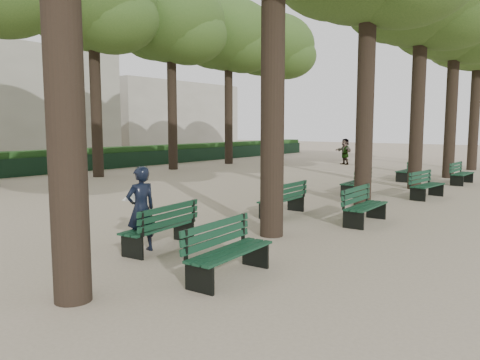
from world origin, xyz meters
The scene contains 22 objects.
ground centered at (0.00, 0.00, 0.00)m, with size 120.00×120.00×0.00m, color tan.
tree_central_4 centered at (1.50, 18.00, 7.65)m, with size 6.00×6.00×9.95m.
tree_central_5 centered at (1.50, 23.00, 7.65)m, with size 6.00×6.00×9.95m.
tree_far_2 centered at (-12.00, 8.00, 8.14)m, with size 6.00×6.00×10.45m.
tree_far_3 centered at (-12.00, 13.00, 8.14)m, with size 6.00×6.00×10.45m.
tree_far_4 centered at (-12.00, 18.00, 8.14)m, with size 6.00×6.00×10.45m.
tree_far_5 centered at (-12.00, 23.00, 8.14)m, with size 6.00×6.00×10.45m.
bench_left_0 centered at (0.37, 0.67, 0.27)m, with size 0.79×1.86×0.92m.
bench_left_1 centered at (0.37, 5.20, 0.27)m, with size 0.66×1.83×0.92m.
bench_left_2 centered at (0.37, 10.06, 0.27)m, with size 0.70×1.84×0.92m.
bench_left_3 centered at (0.37, 15.61, 0.27)m, with size 0.60×1.81×0.92m.
bench_right_0 centered at (2.63, 0.12, 0.27)m, with size 0.69×1.83×0.92m.
bench_right_1 centered at (2.63, 5.56, 0.27)m, with size 0.64×1.82×0.92m.
bench_right_2 centered at (2.63, 10.79, 0.27)m, with size 0.74×1.85×0.92m.
bench_right_3 centered at (2.63, 15.70, 0.27)m, with size 0.62×1.81×0.92m.
man_with_map centered at (0.24, 0.32, 0.85)m, with size 0.67×0.73×1.69m.
pedestrian_e centered at (-5.76, 22.10, 0.83)m, with size 1.54×0.33×1.67m, color #262628.
pedestrian_a centered at (-7.37, 25.75, 0.76)m, with size 0.74×0.31×1.53m, color #262628.
pedestrian_d centered at (-3.34, 28.22, 0.85)m, with size 0.83×0.34×1.71m, color #262628.
fence centered at (-15.00, 11.00, 0.45)m, with size 0.08×42.00×0.90m, color black.
hedge centered at (-15.70, 11.00, 0.60)m, with size 1.20×42.00×1.20m, color #1A4317.
building_far centered at (-33.00, 30.00, 3.50)m, with size 12.00×16.00×7.00m, color #B7B2A3.
Camera 1 is at (7.28, -5.58, 2.46)m, focal length 35.00 mm.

